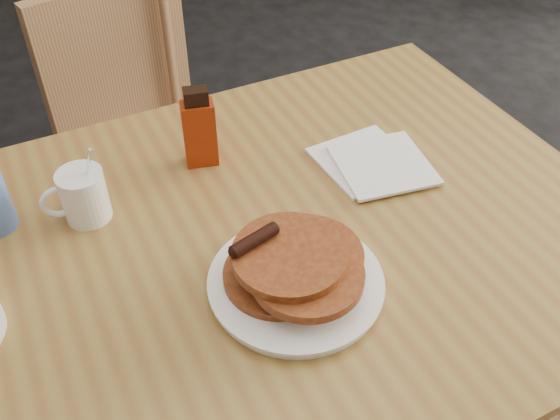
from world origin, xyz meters
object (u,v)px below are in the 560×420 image
object	(u,v)px
main_table	(231,266)
pancake_plate	(295,274)
syrup_bottle	(199,130)
coffee_mug	(82,195)
chair_main_far	(133,129)

from	to	relation	value
main_table	pancake_plate	size ratio (longest dim) A/B	5.37
pancake_plate	syrup_bottle	bearing A→B (deg)	95.84
main_table	coffee_mug	xyz separation A→B (m)	(-0.19, 0.16, 0.09)
coffee_mug	syrup_bottle	bearing A→B (deg)	-1.80
pancake_plate	syrup_bottle	world-z (taller)	syrup_bottle
coffee_mug	pancake_plate	bearing A→B (deg)	-65.82
chair_main_far	pancake_plate	size ratio (longest dim) A/B	3.34
main_table	coffee_mug	distance (m)	0.27
syrup_bottle	main_table	bearing A→B (deg)	-86.47
pancake_plate	coffee_mug	bearing A→B (deg)	132.91
main_table	chair_main_far	distance (m)	0.74
chair_main_far	pancake_plate	world-z (taller)	chair_main_far
main_table	pancake_plate	world-z (taller)	pancake_plate
coffee_mug	syrup_bottle	size ratio (longest dim) A/B	0.92
chair_main_far	pancake_plate	xyz separation A→B (m)	(0.09, -0.83, 0.26)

